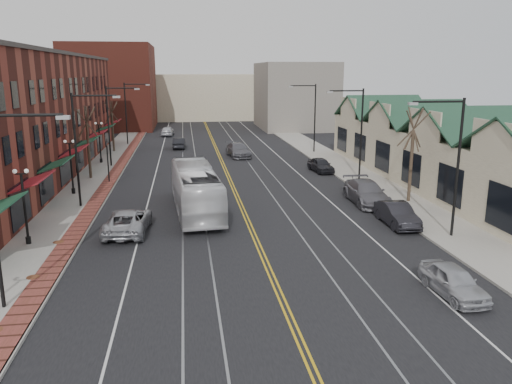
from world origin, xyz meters
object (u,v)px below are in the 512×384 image
object	(u,v)px
parked_car_b	(397,214)
parked_car_d	(321,165)
parked_suv	(128,221)
transit_bus	(196,190)
parked_car_a	(453,281)
parked_car_c	(366,192)

from	to	relation	value
parked_car_b	parked_car_d	distance (m)	17.62
parked_suv	parked_car_d	xyz separation A→B (m)	(16.65, 16.71, -0.05)
transit_bus	parked_car_d	size ratio (longest dim) A/B	2.85
parked_suv	parked_car_b	size ratio (longest dim) A/B	1.21
parked_suv	parked_car_d	size ratio (longest dim) A/B	1.31
transit_bus	parked_car_d	distance (m)	17.74
parked_car_a	transit_bus	bearing A→B (deg)	122.89
transit_bus	parked_car_b	world-z (taller)	transit_bus
parked_suv	transit_bus	bearing A→B (deg)	-132.04
parked_suv	parked_car_c	world-z (taller)	parked_car_c
parked_car_c	parked_car_d	world-z (taller)	parked_car_c
parked_suv	parked_car_a	distance (m)	18.60
parked_suv	parked_car_b	bearing A→B (deg)	-179.19
parked_car_a	parked_car_b	xyz separation A→B (m)	(1.80, 10.09, 0.06)
parked_suv	parked_car_c	xyz separation A→B (m)	(16.80, 4.62, 0.10)
transit_bus	parked_car_b	bearing A→B (deg)	154.17
parked_car_b	parked_suv	bearing A→B (deg)	177.64
parked_suv	parked_car_b	xyz separation A→B (m)	(16.80, -0.91, -0.01)
parked_car_b	transit_bus	bearing A→B (deg)	159.09
transit_bus	parked_car_c	distance (m)	12.61
parked_car_c	parked_suv	bearing A→B (deg)	-163.34
parked_car_c	parked_car_d	distance (m)	12.09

